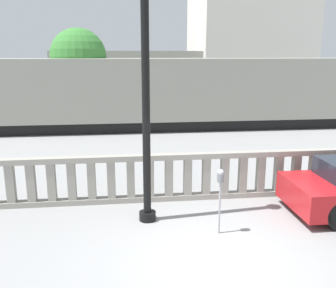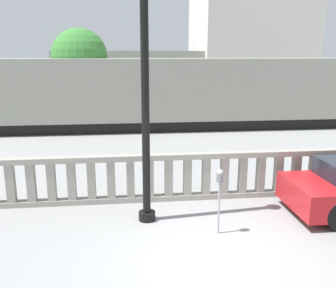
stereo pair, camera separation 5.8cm
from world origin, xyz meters
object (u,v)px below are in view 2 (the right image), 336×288
lamppost (145,67)px  parking_meter (220,184)px  train_near (179,92)px  tree_left (80,57)px  train_far (165,73)px

lamppost → parking_meter: size_ratio=4.73×
train_near → tree_left: (-5.04, 1.20, 1.74)m
parking_meter → tree_left: 13.86m
train_near → train_far: train_far is taller
parking_meter → tree_left: tree_left is taller
parking_meter → train_far: (1.65, 25.78, 0.98)m
train_far → lamppost: bearing=-97.1°
parking_meter → tree_left: bearing=107.8°
train_near → lamppost: bearing=-102.0°
parking_meter → train_far: size_ratio=0.08×
parking_meter → train_near: bearing=85.8°
lamppost → parking_meter: lamppost is taller
lamppost → train_near: size_ratio=0.25×
train_near → parking_meter: bearing=-94.2°
train_near → tree_left: size_ratio=5.33×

